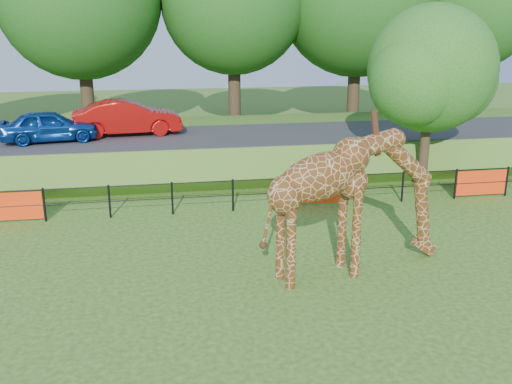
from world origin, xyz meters
TOP-DOWN VIEW (x-y plane):
  - ground at (0.00, 0.00)m, footprint 90.00×90.00m
  - giraffe at (2.36, 2.75)m, footprint 5.13×2.05m
  - perimeter_fence at (0.00, 8.00)m, footprint 28.07×0.10m
  - embankment at (0.00, 15.50)m, footprint 40.00×9.00m
  - road at (0.00, 14.00)m, footprint 40.00×5.00m
  - car_blue at (-6.64, 13.83)m, footprint 3.97×2.08m
  - car_red at (-3.61, 14.78)m, footprint 4.65×2.02m
  - visitor at (4.31, 8.59)m, footprint 0.69×0.58m
  - tree_east at (7.60, 9.63)m, footprint 5.40×4.71m
  - bg_tree_line at (1.89, 22.00)m, footprint 37.30×8.80m

SIDE VIEW (x-z plane):
  - ground at x=0.00m, z-range 0.00..0.00m
  - perimeter_fence at x=0.00m, z-range 0.00..1.10m
  - embankment at x=0.00m, z-range 0.00..1.30m
  - visitor at x=4.31m, z-range 0.00..1.62m
  - road at x=0.00m, z-range 1.30..1.42m
  - giraffe at x=2.36m, z-range 0.00..3.61m
  - car_blue at x=-6.64m, z-range 1.42..2.71m
  - car_red at x=-3.61m, z-range 1.42..2.91m
  - tree_east at x=7.60m, z-range 0.90..7.66m
  - bg_tree_line at x=1.89m, z-range 1.28..13.10m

